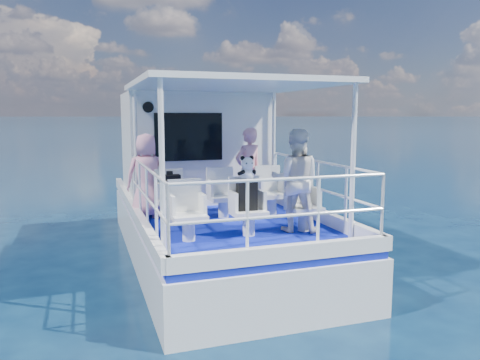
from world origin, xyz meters
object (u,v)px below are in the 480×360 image
at_px(passenger_stbd_aft, 296,180).
at_px(backpack_center, 247,196).
at_px(passenger_port_fwd, 147,176).
at_px(panda, 247,169).

distance_m(passenger_stbd_aft, backpack_center, 0.82).
relative_size(passenger_port_fwd, backpack_center, 3.41).
distance_m(backpack_center, panda, 0.40).
bearing_deg(passenger_port_fwd, passenger_stbd_aft, 149.66).
relative_size(passenger_stbd_aft, panda, 4.27).
xyz_separation_m(passenger_port_fwd, backpack_center, (1.21, -1.72, -0.13)).
height_order(backpack_center, panda, panda).
bearing_deg(passenger_stbd_aft, panda, 28.08).
height_order(passenger_stbd_aft, panda, passenger_stbd_aft).
bearing_deg(passenger_port_fwd, backpack_center, 134.65).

